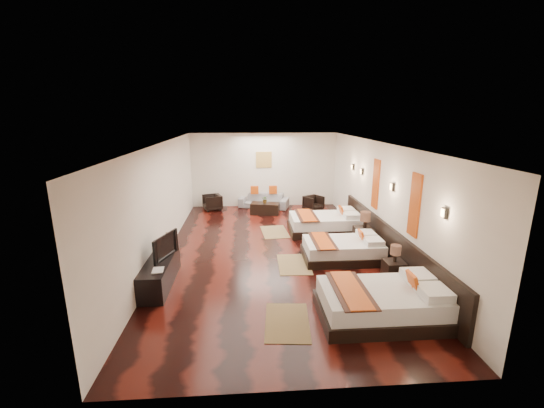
{
  "coord_description": "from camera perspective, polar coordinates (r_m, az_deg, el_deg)",
  "views": [
    {
      "loc": [
        -0.65,
        -8.51,
        3.49
      ],
      "look_at": [
        0.02,
        0.71,
        1.1
      ],
      "focal_mm": 23.1,
      "sensor_mm": 36.0,
      "label": 1
    }
  ],
  "objects": [
    {
      "name": "floor",
      "position": [
        9.22,
        0.19,
        -7.74
      ],
      "size": [
        5.5,
        9.5,
        0.01
      ],
      "primitive_type": "cube",
      "color": "black",
      "rests_on": "ground"
    },
    {
      "name": "jute_mat_mid",
      "position": [
        8.49,
        3.6,
        -9.77
      ],
      "size": [
        0.78,
        1.22,
        0.01
      ],
      "primitive_type": "cube",
      "rotation": [
        0.0,
        0.0,
        -0.03
      ],
      "color": "olive",
      "rests_on": "floor"
    },
    {
      "name": "book",
      "position": [
        7.22,
        -18.94,
        -10.26
      ],
      "size": [
        0.24,
        0.31,
        0.03
      ],
      "primitive_type": "imported",
      "rotation": [
        0.0,
        0.0,
        0.1
      ],
      "color": "black",
      "rests_on": "tv_console"
    },
    {
      "name": "tv",
      "position": [
        7.73,
        -17.48,
        -6.53
      ],
      "size": [
        0.4,
        0.88,
        0.51
      ],
      "primitive_type": "imported",
      "rotation": [
        0.0,
        0.0,
        1.24
      ],
      "color": "black",
      "rests_on": "tv_console"
    },
    {
      "name": "back_wall",
      "position": [
        13.44,
        -1.33,
        5.55
      ],
      "size": [
        5.5,
        0.01,
        2.8
      ],
      "primitive_type": "cube",
      "color": "silver",
      "rests_on": "floor"
    },
    {
      "name": "bed_far",
      "position": [
        10.71,
        8.71,
        -3.13
      ],
      "size": [
        2.12,
        1.34,
        0.81
      ],
      "color": "black",
      "rests_on": "floor"
    },
    {
      "name": "figurine",
      "position": [
        8.4,
        -16.72,
        -5.51
      ],
      "size": [
        0.38,
        0.38,
        0.31
      ],
      "primitive_type": "imported",
      "rotation": [
        0.0,
        0.0,
        0.35
      ],
      "color": "brown",
      "rests_on": "tv_console"
    },
    {
      "name": "ceiling",
      "position": [
        8.57,
        0.21,
        9.87
      ],
      "size": [
        5.5,
        9.5,
        0.01
      ],
      "primitive_type": "cube",
      "color": "white",
      "rests_on": "floor"
    },
    {
      "name": "table_plant",
      "position": [
        12.45,
        -1.13,
        0.75
      ],
      "size": [
        0.28,
        0.25,
        0.27
      ],
      "primitive_type": "imported",
      "rotation": [
        0.0,
        0.0,
        -0.2
      ],
      "color": "#326220",
      "rests_on": "coffee_table"
    },
    {
      "name": "sconce_lounge",
      "position": [
        11.44,
        13.01,
        5.89
      ],
      "size": [
        0.07,
        0.12,
        0.18
      ],
      "color": "black",
      "rests_on": "right_wall"
    },
    {
      "name": "tv_console",
      "position": [
        7.82,
        -17.76,
        -10.52
      ],
      "size": [
        0.5,
        1.8,
        0.55
      ],
      "primitive_type": "cube",
      "color": "black",
      "rests_on": "floor"
    },
    {
      "name": "sconce_mid",
      "position": [
        8.57,
        19.0,
        2.66
      ],
      "size": [
        0.07,
        0.12,
        0.18
      ],
      "color": "black",
      "rests_on": "right_wall"
    },
    {
      "name": "bed_near",
      "position": [
        6.65,
        17.7,
        -15.06
      ],
      "size": [
        2.19,
        1.38,
        0.84
      ],
      "color": "black",
      "rests_on": "floor"
    },
    {
      "name": "sconce_near",
      "position": [
        6.66,
        26.26,
        -1.3
      ],
      "size": [
        0.07,
        0.12,
        0.18
      ],
      "color": "black",
      "rests_on": "right_wall"
    },
    {
      "name": "bed_mid",
      "position": [
        8.86,
        11.58,
        -7.25
      ],
      "size": [
        1.93,
        1.21,
        0.74
      ],
      "color": "black",
      "rests_on": "floor"
    },
    {
      "name": "gold_artwork",
      "position": [
        13.37,
        -1.34,
        7.23
      ],
      "size": [
        0.6,
        0.04,
        0.6
      ],
      "primitive_type": "cube",
      "color": "#AD873F",
      "rests_on": "back_wall"
    },
    {
      "name": "armchair_right",
      "position": [
        13.06,
        6.78,
        0.14
      ],
      "size": [
        0.82,
        0.83,
        0.55
      ],
      "primitive_type": "imported",
      "rotation": [
        0.0,
        0.0,
        0.57
      ],
      "color": "black",
      "rests_on": "floor"
    },
    {
      "name": "coffee_table",
      "position": [
        12.52,
        -1.14,
        -0.74
      ],
      "size": [
        1.08,
        0.7,
        0.4
      ],
      "primitive_type": "cube",
      "rotation": [
        0.0,
        0.0,
        -0.21
      ],
      "color": "black",
      "rests_on": "floor"
    },
    {
      "name": "sconce_far",
      "position": [
        10.59,
        14.42,
        5.13
      ],
      "size": [
        0.07,
        0.12,
        0.18
      ],
      "color": "black",
      "rests_on": "right_wall"
    },
    {
      "name": "nightstand_a",
      "position": [
        8.01,
        19.26,
        -9.93
      ],
      "size": [
        0.41,
        0.41,
        0.82
      ],
      "color": "black",
      "rests_on": "floor"
    },
    {
      "name": "armchair_left",
      "position": [
        13.19,
        -9.71,
        0.25
      ],
      "size": [
        0.81,
        0.8,
        0.58
      ],
      "primitive_type": "imported",
      "rotation": [
        0.0,
        0.0,
        -1.24
      ],
      "color": "black",
      "rests_on": "floor"
    },
    {
      "name": "jute_mat_near",
      "position": [
        6.38,
        2.49,
        -18.65
      ],
      "size": [
        0.86,
        1.26,
        0.01
      ],
      "primitive_type": "cube",
      "rotation": [
        0.0,
        0.0,
        -0.09
      ],
      "color": "olive",
      "rests_on": "floor"
    },
    {
      "name": "orange_panel_a",
      "position": [
        7.64,
        22.24,
        -0.16
      ],
      "size": [
        0.04,
        0.4,
        1.3
      ],
      "primitive_type": "cube",
      "color": "#D86014",
      "rests_on": "right_wall"
    },
    {
      "name": "jute_mat_far",
      "position": [
        10.67,
        0.43,
        -4.57
      ],
      "size": [
        0.85,
        1.26,
        0.01
      ],
      "primitive_type": "cube",
      "rotation": [
        0.0,
        0.0,
        0.09
      ],
      "color": "olive",
      "rests_on": "floor"
    },
    {
      "name": "right_wall",
      "position": [
        9.4,
        17.16,
        1.0
      ],
      "size": [
        0.01,
        9.5,
        2.8
      ],
      "primitive_type": "cube",
      "color": "silver",
      "rests_on": "floor"
    },
    {
      "name": "orange_panel_b",
      "position": [
        9.61,
        16.55,
        3.15
      ],
      "size": [
        0.04,
        0.4,
        1.3
      ],
      "primitive_type": "cube",
      "color": "#D86014",
      "rests_on": "right_wall"
    },
    {
      "name": "headboard_panel",
      "position": [
        8.95,
        18.29,
        -6.14
      ],
      "size": [
        0.08,
        6.6,
        0.9
      ],
      "primitive_type": "cube",
      "color": "black",
      "rests_on": "floor"
    },
    {
      "name": "sofa",
      "position": [
        13.37,
        -1.34,
        0.56
      ],
      "size": [
        1.99,
        1.26,
        0.54
      ],
      "primitive_type": "imported",
      "rotation": [
        0.0,
        0.0,
        -0.31
      ],
      "color": "gray",
      "rests_on": "floor"
    },
    {
      "name": "left_wall",
      "position": [
        9.02,
        -17.51,
        0.41
      ],
      "size": [
        0.01,
        9.5,
        2.8
      ],
      "primitive_type": "cube",
      "color": "silver",
      "rests_on": "floor"
    },
    {
      "name": "nightstand_b",
      "position": [
        9.68,
        14.78,
        -4.93
      ],
      "size": [
        0.5,
        0.5,
        0.99
      ],
      "color": "black",
      "rests_on": "floor"
    }
  ]
}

